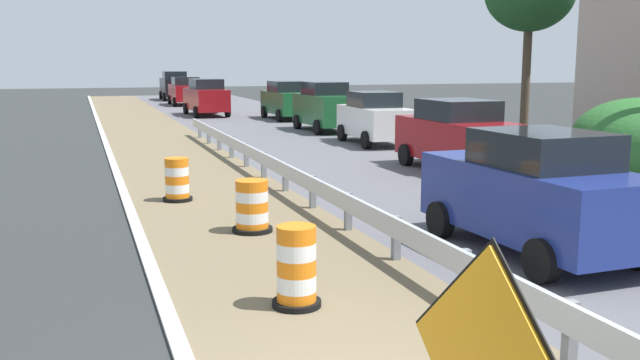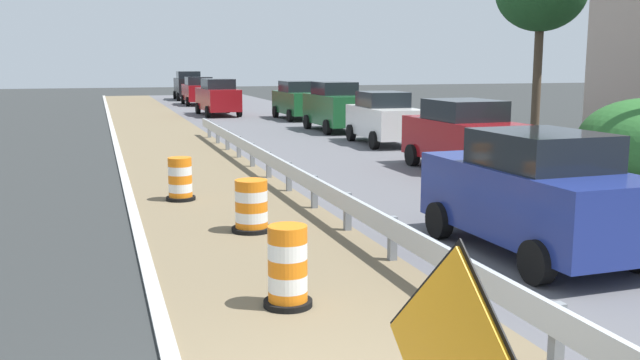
% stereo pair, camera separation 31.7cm
% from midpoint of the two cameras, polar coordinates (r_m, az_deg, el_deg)
% --- Properties ---
extents(guardrail_median, '(0.18, 45.84, 0.71)m').
position_cam_midpoint_polar(guardrail_median, '(8.41, 13.73, -8.45)').
color(guardrail_median, '#ADB2B7').
rests_on(guardrail_median, ground).
extents(traffic_barrel_nearest, '(0.63, 0.63, 1.05)m').
position_cam_midpoint_polar(traffic_barrel_nearest, '(9.00, -2.92, -7.28)').
color(traffic_barrel_nearest, orange).
rests_on(traffic_barrel_nearest, ground).
extents(traffic_barrel_close, '(0.74, 0.74, 0.95)m').
position_cam_midpoint_polar(traffic_barrel_close, '(12.94, -6.19, -2.32)').
color(traffic_barrel_close, orange).
rests_on(traffic_barrel_close, ground).
extents(traffic_barrel_mid, '(0.65, 0.65, 0.96)m').
position_cam_midpoint_polar(traffic_barrel_mid, '(16.05, -11.98, -0.14)').
color(traffic_barrel_mid, orange).
rests_on(traffic_barrel_mid, ground).
extents(car_lead_near_lane, '(2.17, 4.56, 2.25)m').
position_cam_midpoint_polar(car_lead_near_lane, '(57.67, -11.79, 7.44)').
color(car_lead_near_lane, black).
rests_on(car_lead_near_lane, ground).
extents(car_trailing_near_lane, '(2.05, 4.15, 1.94)m').
position_cam_midpoint_polar(car_trailing_near_lane, '(26.53, 4.11, 5.00)').
color(car_trailing_near_lane, silver).
rests_on(car_trailing_near_lane, ground).
extents(car_lead_far_lane, '(2.11, 4.73, 2.07)m').
position_cam_midpoint_polar(car_lead_far_lane, '(40.89, -9.39, 6.59)').
color(car_lead_far_lane, maroon).
rests_on(car_lead_far_lane, ground).
extents(car_mid_far_lane, '(2.12, 4.58, 2.01)m').
position_cam_midpoint_polar(car_mid_far_lane, '(20.23, 10.73, 3.52)').
color(car_mid_far_lane, maroon).
rests_on(car_mid_far_lane, ground).
extents(car_trailing_far_lane, '(2.11, 4.46, 1.96)m').
position_cam_midpoint_polar(car_trailing_far_lane, '(50.81, -10.96, 7.05)').
color(car_trailing_far_lane, maroon).
rests_on(car_trailing_far_lane, ground).
extents(car_distant_a, '(2.21, 4.37, 2.01)m').
position_cam_midpoint_polar(car_distant_a, '(37.83, -2.78, 6.43)').
color(car_distant_a, '#195128').
rests_on(car_distant_a, ground).
extents(car_distant_b, '(2.12, 4.27, 2.00)m').
position_cam_midpoint_polar(car_distant_b, '(11.82, 16.21, -0.95)').
color(car_distant_b, navy).
rests_on(car_distant_b, ground).
extents(car_distant_c, '(2.02, 4.25, 2.16)m').
position_cam_midpoint_polar(car_distant_c, '(31.38, 0.16, 5.92)').
color(car_distant_c, '#195128').
rests_on(car_distant_c, ground).
extents(bush_roadside, '(3.34, 3.34, 2.17)m').
position_cam_midpoint_polar(bush_roadside, '(19.53, 23.85, 2.90)').
color(bush_roadside, '#286028').
rests_on(bush_roadside, ground).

